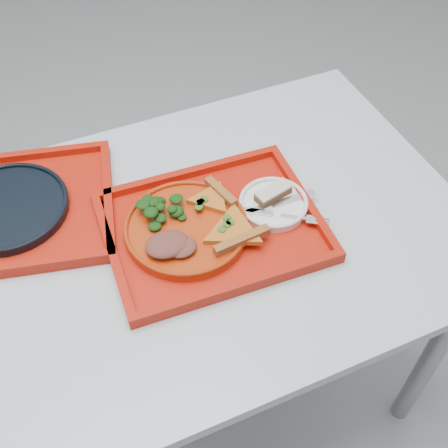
% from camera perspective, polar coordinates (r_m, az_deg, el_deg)
% --- Properties ---
extents(ground, '(10.00, 10.00, 0.00)m').
position_cam_1_polar(ground, '(1.83, -8.35, -18.07)').
color(ground, '#93969B').
rests_on(ground, ground).
extents(table, '(1.60, 0.80, 0.75)m').
position_cam_1_polar(table, '(1.24, -11.84, -6.01)').
color(table, '#A8B4BC').
rests_on(table, ground).
extents(tray_main, '(0.47, 0.37, 0.01)m').
position_cam_1_polar(tray_main, '(1.20, -1.20, -0.51)').
color(tray_main, '#B11809').
rests_on(tray_main, table).
extents(tray_far, '(0.52, 0.44, 0.01)m').
position_cam_1_polar(tray_far, '(1.32, -20.90, 1.08)').
color(tray_far, '#B11809').
rests_on(tray_far, table).
extents(dinner_plate, '(0.26, 0.26, 0.02)m').
position_cam_1_polar(dinner_plate, '(1.18, -3.85, -0.51)').
color(dinner_plate, '#AE2F0B').
rests_on(dinner_plate, tray_main).
extents(side_plate, '(0.15, 0.15, 0.01)m').
position_cam_1_polar(side_plate, '(1.23, 5.02, 1.94)').
color(side_plate, white).
rests_on(side_plate, tray_main).
extents(navy_plate, '(0.26, 0.26, 0.02)m').
position_cam_1_polar(navy_plate, '(1.31, -21.07, 1.49)').
color(navy_plate, black).
rests_on(navy_plate, tray_far).
extents(pizza_slice_a, '(0.13, 0.15, 0.02)m').
position_cam_1_polar(pizza_slice_a, '(1.16, 0.96, -0.47)').
color(pizza_slice_a, gold).
rests_on(pizza_slice_a, dinner_plate).
extents(pizza_slice_b, '(0.13, 0.12, 0.02)m').
position_cam_1_polar(pizza_slice_b, '(1.21, -1.33, 2.67)').
color(pizza_slice_b, gold).
rests_on(pizza_slice_b, dinner_plate).
extents(salad_heap, '(0.09, 0.08, 0.04)m').
position_cam_1_polar(salad_heap, '(1.19, -6.36, 1.76)').
color(salad_heap, black).
rests_on(salad_heap, dinner_plate).
extents(meat_portion, '(0.09, 0.07, 0.03)m').
position_cam_1_polar(meat_portion, '(1.13, -5.82, -2.06)').
color(meat_portion, brown).
rests_on(meat_portion, dinner_plate).
extents(dessert_bar, '(0.09, 0.05, 0.02)m').
position_cam_1_polar(dessert_bar, '(1.23, 5.02, 3.17)').
color(dessert_bar, '#522E1B').
rests_on(dessert_bar, side_plate).
extents(knife, '(0.19, 0.02, 0.01)m').
position_cam_1_polar(knife, '(1.22, 5.41, 2.12)').
color(knife, silver).
rests_on(knife, side_plate).
extents(fork, '(0.17, 0.12, 0.01)m').
position_cam_1_polar(fork, '(1.20, 5.70, 0.93)').
color(fork, silver).
rests_on(fork, side_plate).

